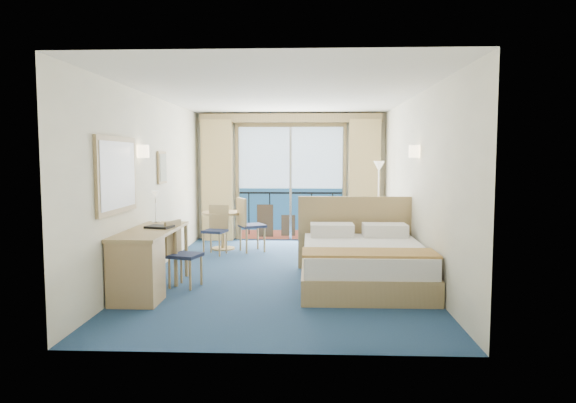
{
  "coord_description": "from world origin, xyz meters",
  "views": [
    {
      "loc": [
        0.4,
        -7.73,
        1.77
      ],
      "look_at": [
        0.07,
        0.2,
        1.08
      ],
      "focal_mm": 32.0,
      "sensor_mm": 36.0,
      "label": 1
    }
  ],
  "objects_px": {
    "nightstand": "(389,244)",
    "desk": "(140,264)",
    "armchair": "(367,231)",
    "table_chair_b": "(217,227)",
    "bed": "(362,262)",
    "desk_chair": "(180,250)",
    "round_table": "(223,221)",
    "floor_lamp": "(379,182)",
    "table_chair_a": "(248,221)"
  },
  "relations": [
    {
      "from": "desk_chair",
      "to": "table_chair_a",
      "type": "height_order",
      "value": "table_chair_a"
    },
    {
      "from": "bed",
      "to": "round_table",
      "type": "bearing_deg",
      "value": 132.24
    },
    {
      "from": "armchair",
      "to": "floor_lamp",
      "type": "relative_size",
      "value": 0.45
    },
    {
      "from": "floor_lamp",
      "to": "desk",
      "type": "height_order",
      "value": "floor_lamp"
    },
    {
      "from": "nightstand",
      "to": "floor_lamp",
      "type": "distance_m",
      "value": 1.62
    },
    {
      "from": "armchair",
      "to": "floor_lamp",
      "type": "distance_m",
      "value": 0.96
    },
    {
      "from": "floor_lamp",
      "to": "table_chair_a",
      "type": "height_order",
      "value": "floor_lamp"
    },
    {
      "from": "armchair",
      "to": "table_chair_a",
      "type": "relative_size",
      "value": 0.75
    },
    {
      "from": "armchair",
      "to": "desk",
      "type": "height_order",
      "value": "desk"
    },
    {
      "from": "round_table",
      "to": "table_chair_a",
      "type": "height_order",
      "value": "table_chair_a"
    },
    {
      "from": "desk",
      "to": "table_chair_b",
      "type": "distance_m",
      "value": 3.1
    },
    {
      "from": "desk",
      "to": "floor_lamp",
      "type": "bearing_deg",
      "value": 47.8
    },
    {
      "from": "desk",
      "to": "round_table",
      "type": "height_order",
      "value": "desk"
    },
    {
      "from": "desk",
      "to": "desk_chair",
      "type": "xyz_separation_m",
      "value": [
        0.33,
        0.7,
        0.06
      ]
    },
    {
      "from": "desk",
      "to": "bed",
      "type": "bearing_deg",
      "value": 17.69
    },
    {
      "from": "armchair",
      "to": "bed",
      "type": "bearing_deg",
      "value": 53.33
    },
    {
      "from": "nightstand",
      "to": "armchair",
      "type": "bearing_deg",
      "value": 100.58
    },
    {
      "from": "floor_lamp",
      "to": "round_table",
      "type": "distance_m",
      "value": 3.09
    },
    {
      "from": "armchair",
      "to": "round_table",
      "type": "relative_size",
      "value": 0.95
    },
    {
      "from": "desk_chair",
      "to": "floor_lamp",
      "type": "bearing_deg",
      "value": -29.39
    },
    {
      "from": "bed",
      "to": "floor_lamp",
      "type": "bearing_deg",
      "value": 78.27
    },
    {
      "from": "armchair",
      "to": "desk",
      "type": "bearing_deg",
      "value": 20.36
    },
    {
      "from": "table_chair_a",
      "to": "nightstand",
      "type": "bearing_deg",
      "value": -134.07
    },
    {
      "from": "desk_chair",
      "to": "round_table",
      "type": "relative_size",
      "value": 1.13
    },
    {
      "from": "round_table",
      "to": "nightstand",
      "type": "bearing_deg",
      "value": -18.97
    },
    {
      "from": "armchair",
      "to": "desk",
      "type": "xyz_separation_m",
      "value": [
        -3.22,
        -3.75,
        0.11
      ]
    },
    {
      "from": "floor_lamp",
      "to": "table_chair_b",
      "type": "bearing_deg",
      "value": -166.82
    },
    {
      "from": "armchair",
      "to": "table_chair_b",
      "type": "relative_size",
      "value": 0.85
    },
    {
      "from": "desk_chair",
      "to": "table_chair_b",
      "type": "bearing_deg",
      "value": 14.01
    },
    {
      "from": "round_table",
      "to": "table_chair_a",
      "type": "xyz_separation_m",
      "value": [
        0.5,
        -0.24,
        0.02
      ]
    },
    {
      "from": "round_table",
      "to": "armchair",
      "type": "bearing_deg",
      "value": 4.25
    },
    {
      "from": "round_table",
      "to": "table_chair_b",
      "type": "bearing_deg",
      "value": -94.7
    },
    {
      "from": "nightstand",
      "to": "table_chair_a",
      "type": "height_order",
      "value": "table_chair_a"
    },
    {
      "from": "round_table",
      "to": "table_chair_b",
      "type": "relative_size",
      "value": 0.9
    },
    {
      "from": "desk",
      "to": "round_table",
      "type": "distance_m",
      "value": 3.57
    },
    {
      "from": "table_chair_b",
      "to": "floor_lamp",
      "type": "bearing_deg",
      "value": 26.97
    },
    {
      "from": "desk_chair",
      "to": "round_table",
      "type": "xyz_separation_m",
      "value": [
        0.11,
        2.84,
        0.04
      ]
    },
    {
      "from": "nightstand",
      "to": "desk",
      "type": "relative_size",
      "value": 0.33
    },
    {
      "from": "floor_lamp",
      "to": "table_chair_a",
      "type": "bearing_deg",
      "value": -169.08
    },
    {
      "from": "nightstand",
      "to": "table_chair_b",
      "type": "bearing_deg",
      "value": 169.43
    },
    {
      "from": "nightstand",
      "to": "round_table",
      "type": "relative_size",
      "value": 0.73
    },
    {
      "from": "bed",
      "to": "nightstand",
      "type": "bearing_deg",
      "value": 68.99
    },
    {
      "from": "desk_chair",
      "to": "round_table",
      "type": "bearing_deg",
      "value": 13.53
    },
    {
      "from": "bed",
      "to": "table_chair_b",
      "type": "bearing_deg",
      "value": 138.26
    },
    {
      "from": "nightstand",
      "to": "armchair",
      "type": "relative_size",
      "value": 0.77
    },
    {
      "from": "floor_lamp",
      "to": "nightstand",
      "type": "bearing_deg",
      "value": -89.22
    },
    {
      "from": "bed",
      "to": "armchair",
      "type": "distance_m",
      "value": 2.87
    },
    {
      "from": "table_chair_a",
      "to": "table_chair_b",
      "type": "xyz_separation_m",
      "value": [
        -0.54,
        -0.23,
        -0.07
      ]
    },
    {
      "from": "table_chair_a",
      "to": "desk",
      "type": "bearing_deg",
      "value": 137.67
    },
    {
      "from": "desk_chair",
      "to": "bed",
      "type": "bearing_deg",
      "value": -69.52
    }
  ]
}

